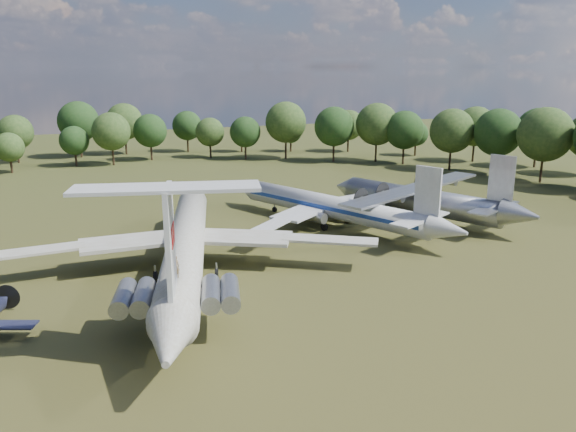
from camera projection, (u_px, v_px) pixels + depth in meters
name	position (u px, v px, depth m)	size (l,w,h in m)	color
ground	(224.00, 258.00, 69.12)	(300.00, 300.00, 0.00)	#1D3712
il62_airliner	(186.00, 251.00, 63.09)	(44.06, 57.28, 5.62)	silver
tu104_jet	(331.00, 211.00, 82.72)	(34.12, 45.50, 4.55)	#BCBCBC
an12_transport	(420.00, 204.00, 86.17)	(33.28, 37.20, 4.89)	#919398
person_on_il62	(175.00, 267.00, 47.04)	(0.71, 0.47, 1.96)	olive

